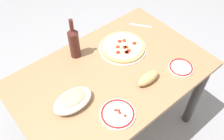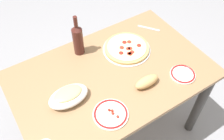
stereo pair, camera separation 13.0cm
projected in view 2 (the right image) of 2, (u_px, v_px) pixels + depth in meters
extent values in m
plane|color=gray|center=(112.00, 129.00, 2.16)|extent=(8.00, 8.00, 0.00)
cube|color=#93704C|center=(112.00, 75.00, 1.60)|extent=(1.26, 0.81, 0.03)
cylinder|color=#33302D|center=(144.00, 51.00, 2.28)|extent=(0.07, 0.07, 0.73)
cylinder|color=#33302D|center=(24.00, 108.00, 1.88)|extent=(0.07, 0.07, 0.73)
cylinder|color=#33302D|center=(199.00, 105.00, 1.90)|extent=(0.07, 0.07, 0.73)
cylinder|color=#B7B7BC|center=(127.00, 49.00, 1.73)|extent=(0.33, 0.33, 0.01)
cylinder|color=tan|center=(127.00, 48.00, 1.72)|extent=(0.31, 0.31, 0.02)
cylinder|color=beige|center=(127.00, 47.00, 1.71)|extent=(0.27, 0.27, 0.01)
cylinder|color=#B22D1E|center=(129.00, 53.00, 1.66)|extent=(0.03, 0.03, 0.00)
cylinder|color=maroon|center=(139.00, 45.00, 1.71)|extent=(0.03, 0.03, 0.00)
cylinder|color=#B22D1E|center=(132.00, 52.00, 1.67)|extent=(0.03, 0.03, 0.00)
cylinder|color=#B22D1E|center=(122.00, 48.00, 1.70)|extent=(0.03, 0.03, 0.00)
cylinder|color=#B22D1E|center=(130.00, 48.00, 1.69)|extent=(0.03, 0.03, 0.00)
cylinder|color=#B22D1E|center=(129.00, 42.00, 1.74)|extent=(0.03, 0.03, 0.00)
cylinder|color=maroon|center=(121.00, 53.00, 1.66)|extent=(0.03, 0.03, 0.00)
cylinder|color=#B22D1E|center=(130.00, 54.00, 1.66)|extent=(0.03, 0.03, 0.00)
cylinder|color=maroon|center=(124.00, 42.00, 1.73)|extent=(0.03, 0.03, 0.00)
cylinder|color=#B22D1E|center=(128.00, 49.00, 1.69)|extent=(0.03, 0.03, 0.00)
ellipsoid|color=white|center=(68.00, 96.00, 1.43)|extent=(0.24, 0.15, 0.07)
ellipsoid|color=#AD2819|center=(68.00, 95.00, 1.42)|extent=(0.20, 0.12, 0.03)
ellipsoid|color=#EACC75|center=(68.00, 93.00, 1.41)|extent=(0.17, 0.10, 0.02)
cylinder|color=#471E19|center=(78.00, 41.00, 1.64)|extent=(0.07, 0.07, 0.20)
cone|color=#471E19|center=(76.00, 28.00, 1.56)|extent=(0.07, 0.07, 0.03)
cylinder|color=#471E19|center=(75.00, 21.00, 1.52)|extent=(0.03, 0.03, 0.07)
cylinder|color=white|center=(183.00, 74.00, 1.58)|extent=(0.16, 0.16, 0.01)
torus|color=red|center=(183.00, 74.00, 1.57)|extent=(0.15, 0.15, 0.01)
cylinder|color=white|center=(111.00, 114.00, 1.39)|extent=(0.20, 0.20, 0.01)
torus|color=red|center=(111.00, 114.00, 1.38)|extent=(0.19, 0.19, 0.01)
cube|color=#AD2819|center=(113.00, 113.00, 1.38)|extent=(0.01, 0.01, 0.01)
cube|color=#AD2819|center=(118.00, 117.00, 1.36)|extent=(0.01, 0.01, 0.01)
cube|color=#AD2819|center=(112.00, 111.00, 1.39)|extent=(0.01, 0.01, 0.01)
cube|color=#AD2819|center=(109.00, 110.00, 1.39)|extent=(0.01, 0.01, 0.01)
ellipsoid|color=tan|center=(147.00, 82.00, 1.51)|extent=(0.17, 0.07, 0.06)
cube|color=#B7B7BC|center=(149.00, 28.00, 1.88)|extent=(0.12, 0.14, 0.00)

